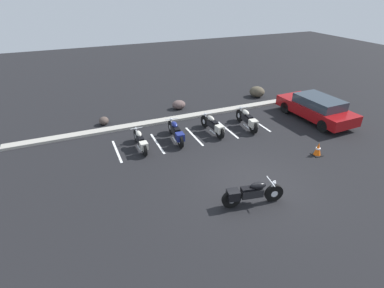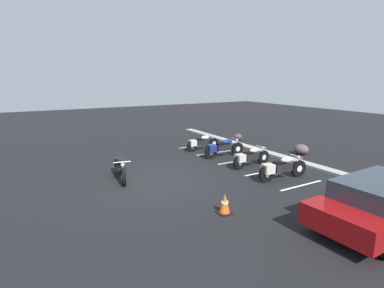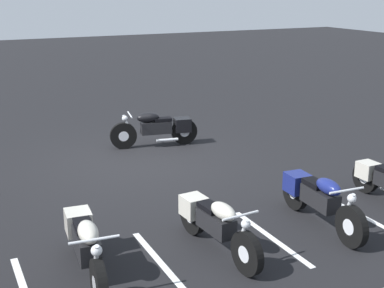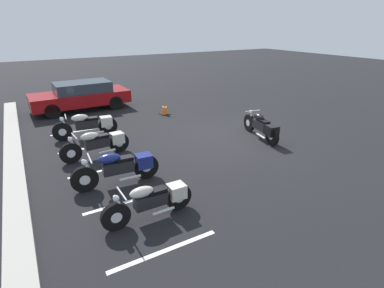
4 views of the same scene
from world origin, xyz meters
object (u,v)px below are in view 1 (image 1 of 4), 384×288
motorcycle_black_featured (250,193)px  landscape_rock_2 (179,105)px  parked_bike_3 (248,120)px  landscape_rock_1 (104,121)px  parked_bike_2 (213,125)px  landscape_rock_0 (257,92)px  traffic_cone (318,149)px  car_red (316,108)px  parked_bike_0 (141,141)px  parked_bike_1 (176,132)px

motorcycle_black_featured → landscape_rock_2: motorcycle_black_featured is taller
parked_bike_3 → landscape_rock_1: parked_bike_3 is taller
parked_bike_2 → landscape_rock_0: bearing=-58.2°
parked_bike_2 → landscape_rock_1: bearing=51.9°
motorcycle_black_featured → parked_bike_2: size_ratio=1.02×
parked_bike_2 → traffic_cone: size_ratio=3.56×
motorcycle_black_featured → landscape_rock_0: 11.01m
parked_bike_3 → car_red: size_ratio=0.51×
parked_bike_0 → car_red: 9.51m
parked_bike_3 → traffic_cone: 3.78m
car_red → traffic_cone: size_ratio=7.44×
car_red → landscape_rock_1: size_ratio=8.36×
traffic_cone → landscape_rock_2: bearing=115.8°
parked_bike_1 → landscape_rock_2: (1.56, 3.75, -0.20)m
parked_bike_0 → motorcycle_black_featured: bearing=-155.7°
motorcycle_black_featured → landscape_rock_2: size_ratio=2.72×
landscape_rock_0 → parked_bike_3: bearing=-129.6°
parked_bike_0 → landscape_rock_0: bearing=-66.5°
parked_bike_1 → landscape_rock_2: size_ratio=2.78×
landscape_rock_1 → landscape_rock_2: bearing=6.9°
landscape_rock_0 → landscape_rock_2: landscape_rock_0 is taller
parked_bike_0 → traffic_cone: size_ratio=3.37×
traffic_cone → parked_bike_1: bearing=144.8°
landscape_rock_1 → traffic_cone: 10.49m
parked_bike_2 → motorcycle_black_featured: bearing=161.6°
parked_bike_1 → parked_bike_0: bearing=98.0°
parked_bike_1 → landscape_rock_1: (-2.83, 3.22, -0.24)m
parked_bike_0 → parked_bike_3: 5.56m
parked_bike_3 → landscape_rock_1: (-6.66, 3.28, -0.25)m
parked_bike_1 → parked_bike_3: 3.84m
landscape_rock_1 → traffic_cone: size_ratio=0.89×
landscape_rock_1 → traffic_cone: (7.96, -6.83, 0.06)m
parked_bike_2 → landscape_rock_2: bearing=1.4°
car_red → landscape_rock_0: size_ratio=4.49×
car_red → parked_bike_3: bearing=80.4°
motorcycle_black_featured → parked_bike_1: bearing=107.6°
landscape_rock_0 → parked_bike_0: bearing=-156.0°
landscape_rock_2 → parked_bike_3: bearing=-59.3°
parked_bike_3 → parked_bike_2: bearing=91.8°
parked_bike_1 → landscape_rock_2: parked_bike_1 is taller
landscape_rock_0 → landscape_rock_1: size_ratio=1.86×
parked_bike_2 → landscape_rock_2: 3.73m
parked_bike_3 → landscape_rock_1: size_ratio=4.22×
landscape_rock_2 → traffic_cone: size_ratio=1.34×
motorcycle_black_featured → car_red: 8.51m
landscape_rock_0 → car_red: bearing=-79.9°
motorcycle_black_featured → parked_bike_2: (1.31, 5.29, -0.01)m
parked_bike_3 → traffic_cone: size_ratio=3.76×
car_red → parked_bike_0: bearing=85.3°
landscape_rock_1 → landscape_rock_2: landscape_rock_2 is taller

